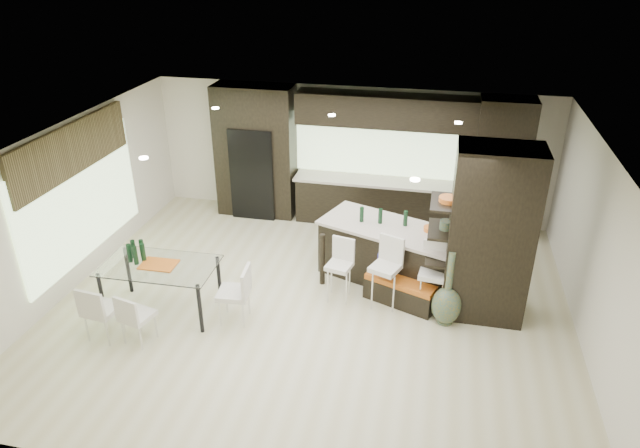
% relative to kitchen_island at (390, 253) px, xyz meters
% --- Properties ---
extents(ground, '(8.00, 8.00, 0.00)m').
position_rel_kitchen_island_xyz_m(ground, '(-1.11, -1.07, -0.49)').
color(ground, beige).
rests_on(ground, ground).
extents(back_wall, '(8.00, 0.02, 2.70)m').
position_rel_kitchen_island_xyz_m(back_wall, '(-1.11, 2.43, 0.86)').
color(back_wall, silver).
rests_on(back_wall, ground).
extents(left_wall, '(0.02, 7.00, 2.70)m').
position_rel_kitchen_island_xyz_m(left_wall, '(-5.11, -1.07, 0.86)').
color(left_wall, silver).
rests_on(left_wall, ground).
extents(right_wall, '(0.02, 7.00, 2.70)m').
position_rel_kitchen_island_xyz_m(right_wall, '(2.89, -1.07, 0.86)').
color(right_wall, silver).
rests_on(right_wall, ground).
extents(ceiling, '(8.00, 7.00, 0.02)m').
position_rel_kitchen_island_xyz_m(ceiling, '(-1.11, -1.07, 2.21)').
color(ceiling, white).
rests_on(ceiling, ground).
extents(window_left, '(0.04, 3.20, 1.90)m').
position_rel_kitchen_island_xyz_m(window_left, '(-5.07, -0.87, 0.86)').
color(window_left, '#B2D199').
rests_on(window_left, left_wall).
extents(window_back, '(3.40, 0.04, 1.20)m').
position_rel_kitchen_island_xyz_m(window_back, '(-0.51, 2.39, 1.06)').
color(window_back, '#B2D199').
rests_on(window_back, back_wall).
extents(stone_accent, '(0.08, 3.00, 0.80)m').
position_rel_kitchen_island_xyz_m(stone_accent, '(-5.04, -0.87, 1.76)').
color(stone_accent, brown).
rests_on(stone_accent, left_wall).
extents(ceiling_spots, '(4.00, 3.00, 0.02)m').
position_rel_kitchen_island_xyz_m(ceiling_spots, '(-1.11, -0.82, 2.19)').
color(ceiling_spots, white).
rests_on(ceiling_spots, ceiling).
extents(back_cabinetry, '(6.80, 0.68, 2.70)m').
position_rel_kitchen_island_xyz_m(back_cabinetry, '(-0.61, 2.10, 0.86)').
color(back_cabinetry, black).
rests_on(back_cabinetry, ground).
extents(refrigerator, '(0.90, 0.68, 1.90)m').
position_rel_kitchen_island_xyz_m(refrigerator, '(-3.01, 2.05, 0.46)').
color(refrigerator, black).
rests_on(refrigerator, ground).
extents(partition_column, '(1.20, 0.80, 2.70)m').
position_rel_kitchen_island_xyz_m(partition_column, '(1.49, -0.67, 0.86)').
color(partition_column, black).
rests_on(partition_column, ground).
extents(kitchen_island, '(2.57, 1.77, 0.99)m').
position_rel_kitchen_island_xyz_m(kitchen_island, '(0.00, 0.00, 0.00)').
color(kitchen_island, black).
rests_on(kitchen_island, ground).
extents(stool_left, '(0.44, 0.44, 0.84)m').
position_rel_kitchen_island_xyz_m(stool_left, '(-0.73, -0.79, -0.07)').
color(stool_left, silver).
rests_on(stool_left, ground).
extents(stool_mid, '(0.53, 0.53, 0.93)m').
position_rel_kitchen_island_xyz_m(stool_mid, '(0.00, -0.81, -0.03)').
color(stool_mid, silver).
rests_on(stool_mid, ground).
extents(stool_right, '(0.44, 0.44, 0.92)m').
position_rel_kitchen_island_xyz_m(stool_right, '(0.73, -0.81, -0.03)').
color(stool_right, silver).
rests_on(stool_right, ground).
extents(bench, '(1.23, 0.83, 0.44)m').
position_rel_kitchen_island_xyz_m(bench, '(0.27, -0.69, -0.27)').
color(bench, black).
rests_on(bench, ground).
extents(floor_vase, '(0.57, 0.57, 1.22)m').
position_rel_kitchen_island_xyz_m(floor_vase, '(0.97, -1.08, 0.11)').
color(floor_vase, '#44523A').
rests_on(floor_vase, ground).
extents(dining_table, '(1.74, 1.00, 0.83)m').
position_rel_kitchen_island_xyz_m(dining_table, '(-3.33, -1.70, -0.08)').
color(dining_table, white).
rests_on(dining_table, ground).
extents(chair_near, '(0.50, 0.50, 0.75)m').
position_rel_kitchen_island_xyz_m(chair_near, '(-3.33, -2.47, -0.12)').
color(chair_near, silver).
rests_on(chair_near, ground).
extents(chair_far, '(0.50, 0.50, 0.83)m').
position_rel_kitchen_island_xyz_m(chair_far, '(-3.87, -2.49, -0.08)').
color(chair_far, silver).
rests_on(chair_far, ground).
extents(chair_end, '(0.50, 0.50, 0.84)m').
position_rel_kitchen_island_xyz_m(chair_end, '(-2.16, -1.70, -0.07)').
color(chair_end, silver).
rests_on(chair_end, ground).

